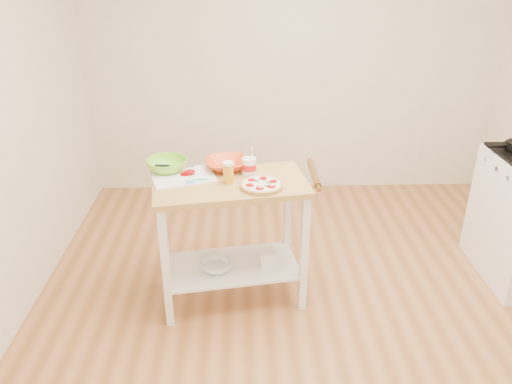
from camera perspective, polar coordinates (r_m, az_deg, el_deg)
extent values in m
cube|color=#B17241|center=(3.44, 7.62, -15.38)|extent=(4.00, 4.50, 0.02)
cube|color=beige|center=(4.92, 4.56, 15.18)|extent=(4.00, 0.02, 2.70)
cube|color=tan|center=(3.23, -2.99, 0.85)|extent=(1.07, 0.69, 0.04)
cube|color=white|center=(3.54, -2.76, -8.45)|extent=(0.98, 0.62, 0.02)
cube|color=white|center=(3.23, -10.28, -8.71)|extent=(0.06, 0.06, 0.86)
cube|color=white|center=(3.62, -10.45, -4.73)|extent=(0.06, 0.06, 0.86)
cube|color=white|center=(3.34, 5.49, -7.19)|extent=(0.06, 0.06, 0.86)
cube|color=white|center=(3.71, 3.61, -3.50)|extent=(0.06, 0.06, 0.86)
cube|color=black|center=(4.01, 25.85, 4.72)|extent=(0.14, 0.03, 0.02)
cylinder|color=tan|center=(3.14, 0.64, 0.67)|extent=(0.27, 0.27, 0.02)
cylinder|color=tan|center=(3.13, 0.64, 0.87)|extent=(0.27, 0.27, 0.01)
cylinder|color=white|center=(3.13, 0.64, 0.88)|extent=(0.24, 0.24, 0.01)
cylinder|color=#9E0004|center=(3.16, 1.97, 1.21)|extent=(0.05, 0.05, 0.01)
cylinder|color=#9E0004|center=(3.20, 0.85, 1.57)|extent=(0.05, 0.05, 0.01)
cylinder|color=#9E0004|center=(3.18, -0.46, 1.37)|extent=(0.05, 0.05, 0.01)
cylinder|color=#9E0004|center=(3.11, -0.70, 0.79)|extent=(0.05, 0.05, 0.01)
cylinder|color=#9E0004|center=(3.06, 0.43, 0.40)|extent=(0.05, 0.05, 0.01)
cylinder|color=#9E0004|center=(3.09, 1.78, 0.62)|extent=(0.05, 0.05, 0.01)
sphere|color=white|center=(3.18, 1.48, 1.36)|extent=(0.03, 0.03, 0.03)
sphere|color=white|center=(3.18, 0.10, 1.42)|extent=(0.03, 0.03, 0.03)
sphere|color=white|center=(3.12, -0.35, 0.93)|extent=(0.03, 0.03, 0.03)
sphere|color=white|center=(3.08, 0.50, 0.54)|extent=(0.03, 0.03, 0.03)
sphere|color=white|center=(3.10, 1.84, 0.76)|extent=(0.03, 0.03, 0.03)
sphere|color=white|center=(3.17, 1.32, 1.29)|extent=(0.03, 0.03, 0.03)
sphere|color=white|center=(3.19, 0.06, 1.45)|extent=(0.03, 0.03, 0.03)
plane|color=#1E4F14|center=(3.14, 1.83, 1.10)|extent=(0.03, 0.03, 0.00)
plane|color=#1E4F14|center=(3.18, 1.05, 1.43)|extent=(0.03, 0.03, 0.00)
plane|color=#1E4F14|center=(3.16, 0.19, 1.31)|extent=(0.03, 0.03, 0.00)
plane|color=#1E4F14|center=(3.12, -0.27, 1.01)|extent=(0.03, 0.03, 0.00)
plane|color=#1E4F14|center=(3.08, 0.24, 0.67)|extent=(0.03, 0.03, 0.00)
plane|color=#1E4F14|center=(3.09, 1.20, 0.74)|extent=(0.03, 0.03, 0.00)
plane|color=#1E4F14|center=(3.13, 1.44, 1.08)|extent=(0.03, 0.03, 0.00)
cube|color=white|center=(3.31, -8.32, 1.73)|extent=(0.47, 0.40, 0.01)
cube|color=#F4EACC|center=(3.35, -10.58, 2.20)|extent=(0.03, 0.03, 0.02)
cube|color=#F4EACC|center=(3.36, -9.99, 2.28)|extent=(0.03, 0.03, 0.02)
cube|color=#F4EACC|center=(3.36, -9.41, 2.35)|extent=(0.03, 0.03, 0.02)
cube|color=#F4EACC|center=(3.39, -10.67, 2.42)|extent=(0.03, 0.03, 0.02)
cube|color=#F4EACC|center=(3.39, -10.09, 2.50)|extent=(0.03, 0.03, 0.02)
cube|color=#F4EACC|center=(3.39, -9.51, 2.57)|extent=(0.03, 0.03, 0.02)
cylinder|color=#9E0004|center=(3.33, -8.06, 2.07)|extent=(0.07, 0.07, 0.01)
cylinder|color=#9E0004|center=(3.33, -7.81, 2.20)|extent=(0.07, 0.07, 0.01)
cylinder|color=#9E0004|center=(3.33, -7.57, 2.33)|extent=(0.07, 0.07, 0.01)
cube|color=#34C7B4|center=(3.21, -7.54, 1.17)|extent=(0.06, 0.04, 0.01)
cylinder|color=#34C7B4|center=(3.23, -6.30, 1.44)|extent=(0.10, 0.02, 0.01)
cube|color=silver|center=(3.46, -8.55, 2.90)|extent=(0.18, 0.04, 0.00)
cube|color=black|center=(3.48, -10.69, 2.94)|extent=(0.10, 0.03, 0.01)
imported|color=#DE4819|center=(3.41, -3.35, 3.19)|extent=(0.33, 0.33, 0.07)
imported|color=#81DD2E|center=(3.42, -10.13, 3.02)|extent=(0.36, 0.36, 0.09)
cylinder|color=gold|center=(3.19, -3.17, 2.08)|extent=(0.07, 0.07, 0.12)
cylinder|color=white|center=(3.16, -3.20, 3.26)|extent=(0.07, 0.07, 0.02)
cylinder|color=white|center=(3.31, -0.79, 2.93)|extent=(0.09, 0.09, 0.11)
cylinder|color=red|center=(3.31, -0.79, 2.93)|extent=(0.10, 0.10, 0.04)
cylinder|color=silver|center=(3.27, -0.45, 4.37)|extent=(0.01, 0.06, 0.12)
cylinder|color=brown|center=(3.30, 6.64, 2.06)|extent=(0.05, 0.39, 0.05)
imported|color=silver|center=(3.48, -4.55, -8.34)|extent=(0.25, 0.25, 0.07)
cube|color=white|center=(3.51, 1.31, -7.49)|extent=(0.13, 0.13, 0.11)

